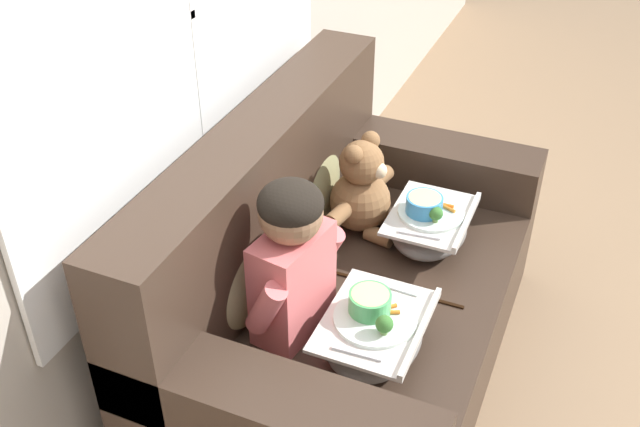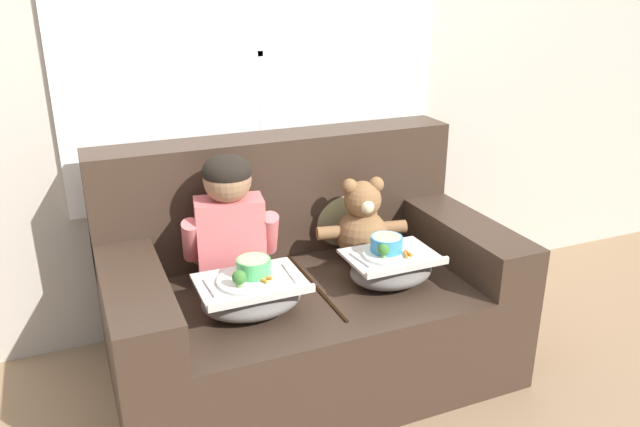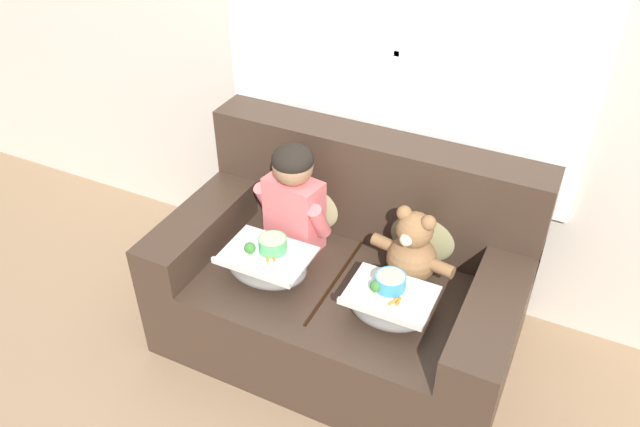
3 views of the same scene
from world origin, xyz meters
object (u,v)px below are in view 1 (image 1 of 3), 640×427
Objects in this scene: couch at (339,295)px; throw_pillow_behind_teddy at (316,175)px; lap_tray_child at (374,332)px; lap_tray_teddy at (429,225)px; child_figure at (292,253)px; teddy_bear at (362,191)px; throw_pillow_behind_child at (241,269)px.

couch is 4.30× the size of throw_pillow_behind_teddy.
lap_tray_teddy is at bearing 0.03° from lap_tray_child.
child_figure is 1.33× the size of teddy_bear.
lap_tray_teddy is (0.58, -0.26, -0.22)m from child_figure.
teddy_bear reaches higher than lap_tray_teddy.
child_figure is at bearing -90.05° from throw_pillow_behind_child.
throw_pillow_behind_teddy is 0.70× the size of child_figure.
couch is 0.49m from child_figure.
throw_pillow_behind_child is 1.04× the size of throw_pillow_behind_teddy.
child_figure is 1.50× the size of lap_tray_teddy.
teddy_bear is at bearing -17.19° from throw_pillow_behind_child.
couch is 4.13× the size of throw_pillow_behind_child.
teddy_bear is 1.04× the size of lap_tray_child.
teddy_bear is (0.29, 0.03, 0.25)m from couch.
throw_pillow_behind_child is 1.09× the size of lap_tray_teddy.
lap_tray_child is at bearing -179.97° from lap_tray_teddy.
couch reaches higher than lap_tray_teddy.
teddy_bear is (0.58, -0.18, -0.02)m from throw_pillow_behind_child.
teddy_bear is (-0.00, -0.18, -0.02)m from throw_pillow_behind_teddy.
throw_pillow_behind_teddy is at bearing 37.06° from lap_tray_child.
couch is at bearing -143.94° from throw_pillow_behind_teddy.
child_figure is 1.38× the size of lap_tray_child.
throw_pillow_behind_child is at bearing 142.93° from lap_tray_teddy.
child_figure is 0.34m from lap_tray_child.
teddy_bear is 1.12× the size of lap_tray_teddy.
couch is at bearing -36.06° from throw_pillow_behind_child.
throw_pillow_behind_child reaches higher than teddy_bear.
child_figure reaches higher than couch.
throw_pillow_behind_child is 0.74m from lap_tray_teddy.
throw_pillow_behind_child is at bearing 89.95° from child_figure.
child_figure reaches higher than throw_pillow_behind_child.
throw_pillow_behind_teddy is 0.74m from lap_tray_child.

